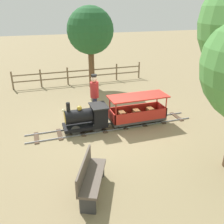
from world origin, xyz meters
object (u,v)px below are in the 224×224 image
object	(u,v)px
locomotive	(87,117)
oak_tree_far	(90,31)
passenger_car	(138,112)
conductor_person	(94,93)
park_bench	(90,177)

from	to	relation	value
locomotive	oak_tree_far	xyz separation A→B (m)	(4.50, -1.27, 2.22)
passenger_car	conductor_person	size ratio (longest dim) A/B	1.23
locomotive	park_bench	distance (m)	2.90
locomotive	conductor_person	bearing A→B (deg)	-28.20
locomotive	oak_tree_far	size ratio (longest dim) A/B	0.38
locomotive	conductor_person	xyz separation A→B (m)	(0.90, -0.48, 0.47)
conductor_person	oak_tree_far	world-z (taller)	oak_tree_far
park_bench	oak_tree_far	world-z (taller)	oak_tree_far
passenger_car	conductor_person	xyz separation A→B (m)	(0.90, 1.28, 0.53)
passenger_car	park_bench	world-z (taller)	passenger_car
passenger_car	park_bench	bearing A→B (deg)	140.31
conductor_person	oak_tree_far	bearing A→B (deg)	-12.36
park_bench	oak_tree_far	xyz separation A→B (m)	(7.34, -1.87, 2.29)
passenger_car	oak_tree_far	xyz separation A→B (m)	(4.50, 0.49, 2.28)
park_bench	conductor_person	bearing A→B (deg)	-16.11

